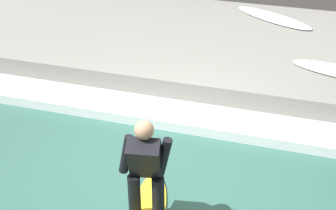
% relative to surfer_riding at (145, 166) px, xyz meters
% --- Properties ---
extents(ground_plane, '(28.00, 28.00, 0.00)m').
position_rel_surfer_riding_xyz_m(ground_plane, '(1.05, 0.20, -0.87)').
color(ground_plane, '#2D564C').
extents(concrete_ledge, '(4.40, 11.38, 0.54)m').
position_rel_surfer_riding_xyz_m(concrete_ledge, '(4.91, 0.20, -0.60)').
color(concrete_ledge, slate).
rests_on(concrete_ledge, ground_plane).
extents(wave_foam_crest, '(0.72, 10.81, 0.18)m').
position_rel_surfer_riding_xyz_m(wave_foam_crest, '(2.35, 0.20, -0.78)').
color(wave_foam_crest, white).
rests_on(wave_foam_crest, ground_plane).
extents(surfer_riding, '(0.53, 0.67, 1.46)m').
position_rel_surfer_riding_xyz_m(surfer_riding, '(0.00, 0.00, 0.00)').
color(surfer_riding, black).
rests_on(surfer_riding, surfboard_riding).
extents(surfboard_spare, '(1.47, 2.00, 0.06)m').
position_rel_surfer_riding_xyz_m(surfboard_spare, '(6.22, -1.00, -0.30)').
color(surfboard_spare, silver).
rests_on(surfboard_spare, concrete_ledge).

